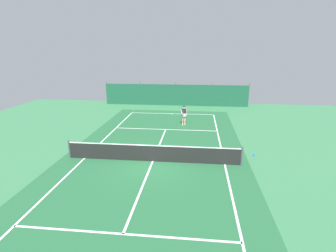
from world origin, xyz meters
The scene contains 8 objects.
ground_plane centered at (0.00, 0.00, 0.00)m, with size 36.00×36.00×0.00m, color #387A4C.
court_surface centered at (0.00, 0.00, 0.00)m, with size 11.02×26.60×0.01m.
tennis_net centered at (0.00, 0.00, 0.51)m, with size 10.12×0.10×1.10m.
back_fence centered at (0.00, 16.53, 0.67)m, with size 16.30×0.98×2.70m.
tennis_player centered at (1.37, 7.90, 0.96)m, with size 0.57×0.83×1.64m.
tennis_ball_near_player centered at (-4.07, 12.57, 0.03)m, with size 0.07×0.07×0.07m, color #CCDB33.
parked_car centered at (4.47, 18.35, 0.84)m, with size 2.38×4.38×1.68m.
water_bottle centered at (6.00, 1.39, 0.12)m, with size 0.08×0.08×0.24m, color #338CD8.
Camera 1 is at (2.45, -14.21, 6.29)m, focal length 28.74 mm.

